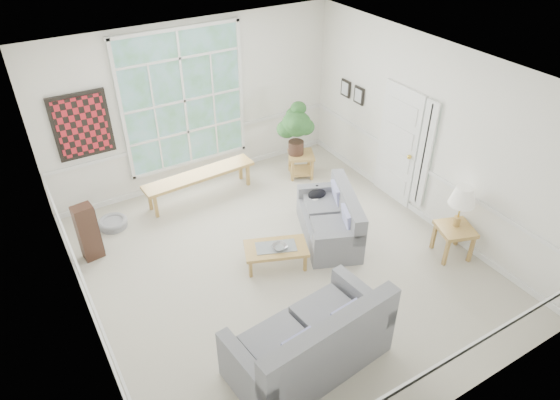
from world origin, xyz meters
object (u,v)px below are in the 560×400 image
Objects in this scene: loveseat_right at (329,216)px; coffee_table at (276,256)px; loveseat_front at (308,333)px; side_table at (453,241)px; end_table at (301,165)px.

coffee_table is at bearing -148.40° from loveseat_right.
side_table is at bearing 4.05° from loveseat_front.
side_table is (3.04, 0.54, -0.26)m from loveseat_front.
loveseat_front is 2.05× the size of coffee_table.
loveseat_front is 4.04× the size of end_table.
loveseat_front is at bearing -108.33° from loveseat_right.
coffee_table is at bearing -130.95° from end_table.
loveseat_right is 2.52m from loveseat_front.
end_table is 0.90× the size of side_table.
loveseat_right reaches higher than side_table.
coffee_table is at bearing 65.55° from loveseat_front.
loveseat_right is 3.19× the size of end_table.
loveseat_front is (-1.66, -1.89, 0.11)m from loveseat_right.
end_table is (2.33, 3.74, -0.28)m from loveseat_front.
loveseat_front is 3.10m from side_table.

